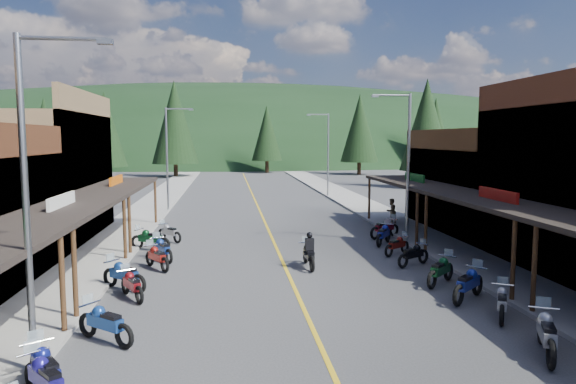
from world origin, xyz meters
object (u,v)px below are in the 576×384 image
object	(u,v)px
bike_west_5	(46,368)
bike_east_12	(385,227)
rider_on_bike	(309,253)
shop_west_3	(21,177)
bike_east_8	(441,269)
pine_1	(96,129)
streetlight_2	(406,161)
bike_west_4	(46,378)
bike_east_7	(468,282)
pine_7	(57,129)
bike_west_6	(105,321)
streetlight_0	(32,191)
pine_6	(515,133)
bike_west_10	(162,248)
bike_east_6	(502,301)
pine_10	(105,129)
pine_9	(435,133)
pine_5	(429,125)
bike_east_9	(413,253)
pine_8	(45,135)
shop_east_3	(493,189)
streetlight_1	(169,154)
pedestrian_east_b	(391,211)
bike_west_9	(157,256)
streetlight_3	(327,151)
bike_west_12	(169,232)
bike_east_10	(397,244)
pine_2	(175,122)
bike_east_11	(384,233)
pine_4	(360,128)
bike_east_5	(547,332)
bike_west_11	(150,238)
pine_11	(426,125)
bike_west_8	(124,274)
pine_3	(267,133)

from	to	relation	value
bike_west_5	bike_east_12	distance (m)	21.00
rider_on_bike	shop_west_3	bearing A→B (deg)	150.53
bike_east_12	bike_east_8	bearing A→B (deg)	-35.08
pine_1	streetlight_2	bearing A→B (deg)	-63.47
bike_west_4	bike_east_7	world-z (taller)	bike_east_7
pine_7	bike_west_6	bearing A→B (deg)	-71.95
streetlight_0	pine_1	size ratio (longest dim) A/B	0.64
pine_6	bike_west_10	world-z (taller)	pine_6
shop_west_3	bike_east_6	bearing A→B (deg)	-36.81
bike_east_8	pine_10	bearing A→B (deg)	161.80
pine_9	pine_5	bearing A→B (deg)	69.68
bike_west_6	bike_east_9	xyz separation A→B (m)	(11.60, 7.35, -0.06)
pine_8	shop_east_3	bearing A→B (deg)	-38.75
streetlight_1	pedestrian_east_b	distance (m)	17.55
bike_west_6	pine_9	bearing A→B (deg)	7.79
bike_west_10	bike_west_9	bearing A→B (deg)	-120.46
streetlight_0	pine_7	size ratio (longest dim) A/B	0.64
streetlight_3	bike_west_10	bearing A→B (deg)	-116.96
bike_west_5	rider_on_bike	distance (m)	12.86
shop_east_3	bike_east_6	bearing A→B (deg)	-117.35
streetlight_3	bike_west_12	size ratio (longest dim) A/B	4.05
streetlight_1	bike_east_10	size ratio (longest dim) A/B	4.29
pine_1	pine_5	world-z (taller)	pine_5
pine_2	pine_9	size ratio (longest dim) A/B	1.30
pine_8	bike_east_11	xyz separation A→B (m)	(27.76, -32.21, -5.35)
bike_east_12	pine_9	bearing A→B (deg)	122.69
pine_4	pine_6	xyz separation A→B (m)	(28.00, 4.00, -0.75)
pine_2	bike_east_5	size ratio (longest dim) A/B	6.03
bike_east_6	bike_west_9	bearing A→B (deg)	176.63
shop_west_3	pedestrian_east_b	bearing A→B (deg)	5.99
pine_6	bike_east_6	bearing A→B (deg)	-120.59
pine_1	bike_west_9	distance (m)	68.91
bike_west_6	pedestrian_east_b	distance (m)	22.54
pine_9	bike_west_6	bearing A→B (deg)	-121.32
streetlight_0	bike_east_9	distance (m)	16.14
bike_west_11	bike_west_6	bearing A→B (deg)	-151.07
pine_1	pine_7	size ratio (longest dim) A/B	1.00
pine_11	pedestrian_east_b	distance (m)	27.88
bike_west_8	bike_west_11	world-z (taller)	bike_west_8
shop_east_3	pine_8	world-z (taller)	pine_8
shop_east_3	bike_east_10	size ratio (longest dim) A/B	5.84
shop_west_3	pine_5	xyz separation A→B (m)	(47.78, 60.70, 4.47)
pine_3	bike_east_5	world-z (taller)	pine_3
bike_west_8	bike_west_12	xyz separation A→B (m)	(0.68, 9.04, -0.07)
streetlight_3	bike_west_4	distance (m)	39.91
streetlight_0	bike_west_12	xyz separation A→B (m)	(1.27, 15.99, -3.90)
pine_6	bike_west_10	size ratio (longest dim) A/B	5.16
pine_11	bike_east_8	distance (m)	40.91
shop_east_3	bike_west_12	distance (m)	19.58
bike_west_5	bike_west_9	bearing A→B (deg)	51.27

